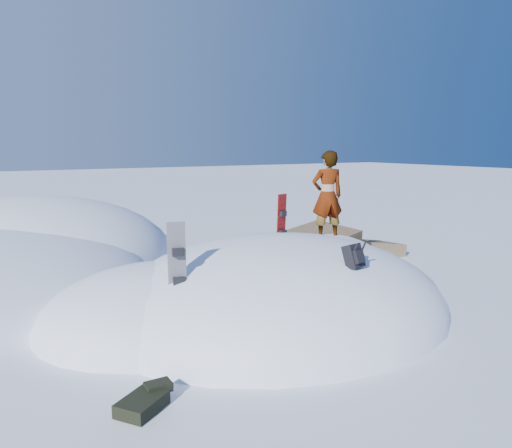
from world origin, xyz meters
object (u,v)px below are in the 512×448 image
snowboard_red (282,225)px  snowboard_dark (178,270)px  person (327,196)px  backpack (354,256)px

snowboard_red → snowboard_dark: 3.24m
snowboard_red → snowboard_dark: snowboard_red is taller
snowboard_dark → person: person is taller
backpack → snowboard_dark: bearing=147.2°
snowboard_red → backpack: bearing=-110.7°
snowboard_red → snowboard_dark: size_ratio=0.87×
snowboard_dark → backpack: snowboard_dark is taller
snowboard_dark → backpack: 2.94m
person → snowboard_red: bearing=14.4°
backpack → person: 2.95m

